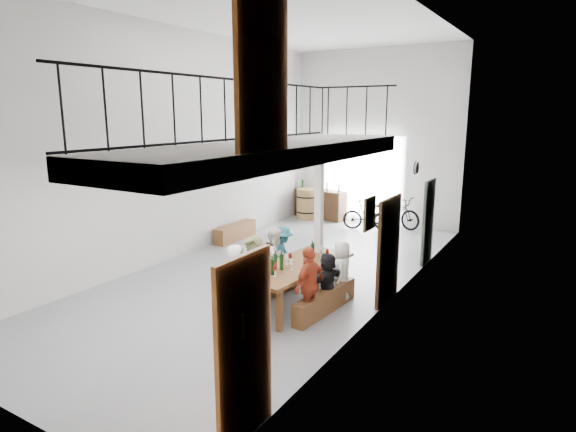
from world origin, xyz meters
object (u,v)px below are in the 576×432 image
Objects in this scene: tasting_table at (296,268)px; bicycle_near at (393,212)px; serving_counter at (320,204)px; oak_barrel at (307,204)px; host_standing at (254,289)px; bench_inner at (264,287)px; side_bench at (235,232)px.

tasting_table is 6.98m from bicycle_near.
serving_counter is (-3.06, 7.01, -0.22)m from tasting_table.
tasting_table is 1.42× the size of serving_counter.
serving_counter is 2.57m from bicycle_near.
oak_barrel is 2.91m from bicycle_near.
host_standing reaches higher than tasting_table.
serving_counter reaches higher than tasting_table.
side_bench is (-3.11, 3.22, 0.02)m from bench_inner.
side_bench is 0.95× the size of host_standing.
tasting_table is at bearing -63.02° from oak_barrel.
bench_inner is 7.18m from oak_barrel.
side_bench is 0.85× the size of bicycle_near.
oak_barrel is at bearing -120.67° from serving_counter.
bench_inner is at bearing -62.42° from serving_counter.
side_bench is at bearing 152.54° from bicycle_near.
bicycle_near is (3.32, 3.76, 0.27)m from side_bench.
side_bench is at bearing 145.24° from tasting_table.
tasting_table is 1.56× the size of host_standing.
side_bench is 3.89m from serving_counter.
tasting_table is 0.86m from bench_inner.
bicycle_near is (-0.49, 6.96, -0.21)m from tasting_table.
bicycle_near is at bearing 98.12° from bench_inner.
serving_counter is (-2.36, 7.03, 0.28)m from bench_inner.
oak_barrel reaches higher than bicycle_near.
bicycle_near reaches higher than side_bench.
bench_inner is 1.86m from host_standing.
tasting_table reaches higher than side_bench.
host_standing is (3.51, -8.19, 0.32)m from oak_barrel.
side_bench is at bearing 143.86° from bench_inner.
host_standing is at bearing -51.48° from bench_inner.
bicycle_near reaches higher than serving_counter.
host_standing is 8.54m from bicycle_near.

